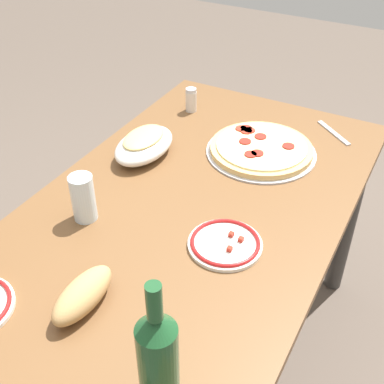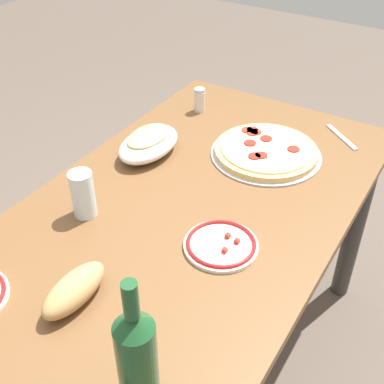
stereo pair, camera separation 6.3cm
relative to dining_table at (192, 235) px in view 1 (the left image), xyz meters
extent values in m
plane|color=brown|center=(0.00, 0.00, -0.63)|extent=(8.00, 8.00, 0.00)
cube|color=brown|center=(0.00, 0.00, 0.11)|extent=(1.38, 0.82, 0.03)
cylinder|color=#33302D|center=(0.63, -0.35, -0.27)|extent=(0.07, 0.07, 0.73)
cylinder|color=#33302D|center=(0.63, 0.35, -0.27)|extent=(0.07, 0.07, 0.73)
cylinder|color=#B7B7BC|center=(0.32, -0.08, 0.13)|extent=(0.35, 0.35, 0.01)
cylinder|color=#DBB26B|center=(0.32, -0.08, 0.14)|extent=(0.33, 0.33, 0.02)
cylinder|color=beige|center=(0.32, -0.08, 0.15)|extent=(0.29, 0.29, 0.01)
cylinder|color=maroon|center=(0.35, -0.15, 0.16)|extent=(0.04, 0.04, 0.00)
cylinder|color=maroon|center=(0.25, -0.07, 0.16)|extent=(0.04, 0.04, 0.00)
cylinder|color=maroon|center=(0.39, 0.01, 0.16)|extent=(0.04, 0.04, 0.00)
cylinder|color=#B22D1E|center=(0.39, -0.01, 0.16)|extent=(0.04, 0.04, 0.00)
cylinder|color=#B22D1E|center=(0.38, 0.00, 0.16)|extent=(0.04, 0.04, 0.00)
cylinder|color=#B22D1E|center=(0.38, 0.02, 0.16)|extent=(0.04, 0.04, 0.00)
cylinder|color=maroon|center=(0.27, -0.08, 0.16)|extent=(0.04, 0.04, 0.00)
cylinder|color=maroon|center=(0.31, -0.02, 0.16)|extent=(0.04, 0.04, 0.00)
cylinder|color=maroon|center=(0.37, -0.05, 0.16)|extent=(0.04, 0.04, 0.00)
ellipsoid|color=white|center=(0.14, 0.24, 0.16)|extent=(0.24, 0.15, 0.07)
ellipsoid|color=#AD2819|center=(0.14, 0.24, 0.17)|extent=(0.20, 0.12, 0.03)
ellipsoid|color=#EACC75|center=(0.14, 0.24, 0.19)|extent=(0.17, 0.10, 0.02)
cylinder|color=#194723|center=(-0.57, -0.25, 0.24)|extent=(0.07, 0.07, 0.23)
cone|color=#194723|center=(-0.57, -0.25, 0.37)|extent=(0.07, 0.07, 0.03)
cylinder|color=#194723|center=(-0.57, -0.25, 0.42)|extent=(0.03, 0.03, 0.07)
cylinder|color=silver|center=(-0.20, 0.21, 0.19)|extent=(0.06, 0.06, 0.13)
cylinder|color=white|center=(-0.12, -0.16, 0.13)|extent=(0.19, 0.19, 0.01)
torus|color=red|center=(-0.12, -0.16, 0.14)|extent=(0.18, 0.18, 0.01)
cube|color=#AD2819|center=(-0.10, -0.19, 0.14)|extent=(0.01, 0.01, 0.01)
cube|color=#AD2819|center=(-0.14, -0.18, 0.14)|extent=(0.01, 0.01, 0.01)
cube|color=#AD2819|center=(-0.09, -0.16, 0.14)|extent=(0.01, 0.01, 0.01)
ellipsoid|color=tan|center=(-0.44, 0.03, 0.16)|extent=(0.18, 0.08, 0.07)
cylinder|color=silver|center=(0.47, 0.26, 0.17)|extent=(0.04, 0.04, 0.07)
cylinder|color=#B7B7BC|center=(0.47, 0.26, 0.21)|extent=(0.04, 0.04, 0.01)
cube|color=#B7B7BC|center=(0.55, -0.25, 0.13)|extent=(0.12, 0.14, 0.00)
camera|label=1|loc=(-0.98, -0.53, 0.99)|focal=47.15mm
camera|label=2|loc=(-0.95, -0.58, 0.99)|focal=47.15mm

